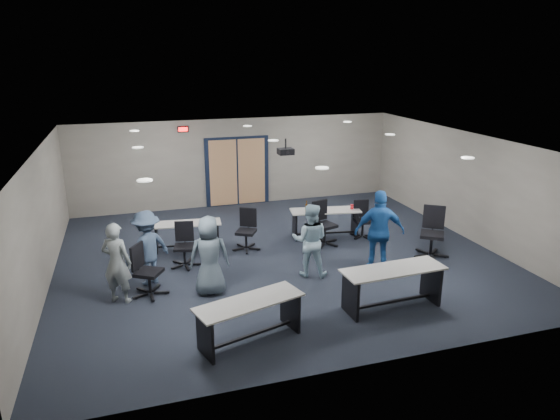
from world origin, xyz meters
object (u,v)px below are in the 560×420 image
object	(u,v)px
table_back_right	(325,218)
person_navy	(379,232)
table_back_left	(187,231)
table_front_left	(250,314)
chair_loose_left	(149,270)
person_back	(147,248)
chair_back_c	(325,224)
chair_back_b	(246,230)
chair_loose_right	(432,233)
chair_back_d	(363,220)
person_lightblue	(310,240)
person_plaid	(209,256)
person_gray	(117,263)
table_front_right	(393,281)
chair_back_a	(184,245)

from	to	relation	value
table_back_right	person_navy	world-z (taller)	person_navy
table_back_left	table_front_left	bearing A→B (deg)	-77.71
chair_loose_left	person_back	distance (m)	0.60
chair_back_c	chair_loose_left	bearing A→B (deg)	-177.28
chair_back_c	person_navy	world-z (taller)	person_navy
table_front_left	table_back_right	world-z (taller)	table_back_right
table_back_left	chair_back_b	world-z (taller)	chair_back_b
table_back_left	chair_back_b	xyz separation A→B (m)	(1.35, -0.49, 0.05)
chair_loose_right	chair_loose_left	bearing A→B (deg)	-144.13
chair_back_d	chair_loose_left	xyz separation A→B (m)	(-5.47, -1.72, 0.05)
table_back_left	person_lightblue	bearing A→B (deg)	-38.49
person_back	table_back_right	bearing A→B (deg)	167.30
chair_loose_right	person_navy	xyz separation A→B (m)	(-1.59, -0.37, 0.32)
chair_back_b	person_navy	distance (m)	3.24
chair_loose_left	person_plaid	world-z (taller)	person_plaid
person_lightblue	person_plaid	bearing A→B (deg)	29.70
chair_back_c	person_gray	size ratio (longest dim) A/B	0.68
table_back_right	person_plaid	size ratio (longest dim) A/B	1.16
table_front_left	person_navy	world-z (taller)	person_navy
person_lightblue	chair_back_c	bearing A→B (deg)	-98.16
table_front_right	chair_back_c	xyz separation A→B (m)	(0.02, 3.39, 0.01)
chair_back_d	person_lightblue	bearing A→B (deg)	-133.38
table_front_right	person_navy	size ratio (longest dim) A/B	1.08
chair_loose_left	chair_loose_right	world-z (taller)	chair_loose_right
chair_back_c	person_navy	xyz separation A→B (m)	(0.51, -1.83, 0.37)
chair_loose_left	person_navy	size ratio (longest dim) A/B	0.57
chair_loose_left	person_plaid	bearing A→B (deg)	-72.33
chair_back_a	chair_back_c	bearing A→B (deg)	17.16
chair_back_a	chair_back_d	xyz separation A→B (m)	(4.64, 0.51, -0.02)
chair_back_b	chair_back_c	bearing A→B (deg)	22.90
chair_loose_left	person_navy	distance (m)	4.86
table_back_left	person_plaid	distance (m)	2.56
table_front_left	chair_back_b	size ratio (longest dim) A/B	1.91
chair_back_a	person_back	size ratio (longest dim) A/B	0.63
chair_back_a	person_back	distance (m)	1.09
table_front_left	person_lightblue	bearing A→B (deg)	32.79
person_gray	chair_back_a	bearing A→B (deg)	-108.28
chair_back_d	person_back	size ratio (longest dim) A/B	0.60
chair_back_a	table_front_left	bearing A→B (deg)	-67.08
table_back_left	person_navy	distance (m)	4.62
chair_back_b	person_navy	xyz separation A→B (m)	(2.46, -2.07, 0.41)
person_plaid	table_front_left	bearing A→B (deg)	107.44
table_front_right	person_gray	distance (m)	5.19
chair_back_c	chair_back_d	world-z (taller)	chair_back_c
table_front_left	person_lightblue	size ratio (longest dim) A/B	1.20
person_gray	person_lightblue	xyz separation A→B (m)	(3.91, 0.05, -0.00)
table_front_right	chair_loose_right	world-z (taller)	chair_loose_right
chair_loose_right	chair_back_d	bearing A→B (deg)	155.17
chair_back_c	person_gray	world-z (taller)	person_gray
chair_back_d	person_plaid	bearing A→B (deg)	-148.31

